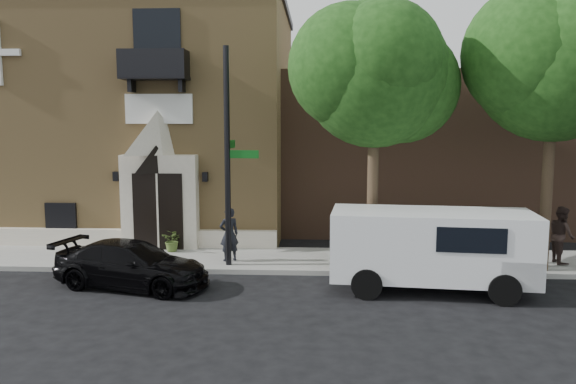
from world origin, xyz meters
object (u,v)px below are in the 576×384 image
black_sedan (132,265)px  cargo_van (439,247)px  street_sign (228,157)px  pedestrian_near (229,234)px  fire_hydrant (410,256)px  dumpster (403,244)px  pedestrian_far (561,235)px

black_sedan → cargo_van: cargo_van is taller
street_sign → pedestrian_near: street_sign is taller
street_sign → fire_hydrant: 6.13m
cargo_van → dumpster: bearing=111.3°
street_sign → dumpster: (5.27, 0.27, -2.63)m
cargo_van → street_sign: street_sign is taller
street_sign → dumpster: 5.90m
cargo_van → pedestrian_near: size_ratio=3.23×
street_sign → fire_hydrant: street_sign is taller
cargo_van → fire_hydrant: size_ratio=6.94×
cargo_van → fire_hydrant: (-0.49, 1.63, -0.66)m
fire_hydrant → pedestrian_far: size_ratio=0.45×
black_sedan → cargo_van: (8.24, 0.09, 0.57)m
dumpster → fire_hydrant: bearing=-90.9°
black_sedan → pedestrian_far: pedestrian_far is taller
pedestrian_near → black_sedan: bearing=21.1°
street_sign → pedestrian_near: size_ratio=3.88×
fire_hydrant → pedestrian_near: size_ratio=0.47×
pedestrian_far → black_sedan: bearing=100.0°
black_sedan → cargo_van: size_ratio=0.79×
dumpster → pedestrian_far: pedestrian_far is taller
street_sign → pedestrian_far: bearing=8.9°
black_sedan → street_sign: street_sign is taller
dumpster → black_sedan: bearing=-178.4°
pedestrian_near → cargo_van: bearing=133.0°
dumpster → pedestrian_near: 5.36m
black_sedan → cargo_van: bearing=-75.6°
pedestrian_near → pedestrian_far: 10.24m
dumpster → pedestrian_far: size_ratio=1.24×
black_sedan → dumpster: 7.95m
pedestrian_near → pedestrian_far: bearing=155.9°
cargo_van → dumpster: size_ratio=2.49×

